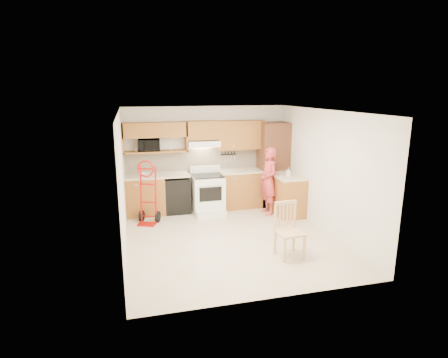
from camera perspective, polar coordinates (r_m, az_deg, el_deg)
name	(u,v)px	position (r m, az deg, el deg)	size (l,w,h in m)	color
floor	(230,239)	(7.45, 0.97, -9.21)	(4.00, 4.50, 0.02)	beige
ceiling	(231,110)	(6.88, 1.06, 10.53)	(4.00, 4.50, 0.02)	white
wall_back	(206,157)	(9.21, -2.74, 3.39)	(4.00, 0.02, 2.50)	silver
wall_front	(275,215)	(5.00, 7.95, -5.50)	(4.00, 0.02, 2.50)	silver
wall_left	(122,184)	(6.82, -15.50, -0.71)	(0.02, 4.50, 2.50)	silver
wall_right	(325,172)	(7.82, 15.35, 1.10)	(0.02, 4.50, 2.50)	silver
backsplash	(207,159)	(9.20, -2.70, 3.06)	(3.92, 0.03, 0.55)	beige
lower_cab_left	(145,196)	(8.91, -12.08, -2.53)	(0.90, 0.60, 0.90)	#AD6628
dishwasher	(177,195)	(8.97, -7.28, -2.39)	(0.60, 0.60, 0.85)	black
lower_cab_right	(242,189)	(9.29, 2.73, -1.57)	(1.14, 0.60, 0.90)	#AD6628
countertop_left	(157,176)	(8.81, -10.28, 0.52)	(1.50, 0.63, 0.04)	beige
countertop_right	(242,171)	(9.18, 2.76, 1.26)	(1.14, 0.63, 0.04)	beige
cab_return_right	(287,195)	(8.87, 9.64, -2.49)	(0.60, 1.00, 0.90)	#AD6628
countertop_return	(287,176)	(8.76, 9.76, 0.47)	(0.63, 1.00, 0.04)	beige
pantry_tall	(273,164)	(9.43, 7.54, 2.29)	(0.70, 0.60, 2.10)	brown
upper_cab_left	(155,130)	(8.77, -10.64, 7.48)	(1.50, 0.33, 0.34)	#AD6628
upper_shelf_mw	(156,152)	(8.84, -10.50, 4.19)	(1.50, 0.33, 0.04)	#AD6628
upper_cab_center	(203,130)	(8.92, -3.31, 7.53)	(0.76, 0.33, 0.44)	#AD6628
upper_cab_right	(241,135)	(9.17, 2.57, 6.82)	(1.14, 0.33, 0.70)	#AD6628
range_hood	(203,143)	(8.90, -3.21, 5.50)	(0.76, 0.46, 0.14)	white
knife_strip	(228,157)	(9.29, 0.66, 3.42)	(0.40, 0.05, 0.29)	black
microwave	(149,145)	(8.80, -11.49, 5.15)	(0.50, 0.34, 0.28)	black
range	(208,191)	(8.78, -2.44, -1.85)	(0.73, 0.97, 1.08)	white
person	(269,181)	(8.73, 6.88, -0.30)	(0.58, 0.38, 1.60)	#BE383A
hand_truck	(147,196)	(8.21, -11.79, -2.53)	(0.50, 0.46, 1.28)	#B30F0B
dining_chair	(290,231)	(6.61, 10.15, -7.85)	(0.44, 0.48, 0.97)	#E2B47D
soap_bottle	(288,172)	(8.70, 9.89, 1.14)	(0.08, 0.09, 0.19)	white
bowl	(144,174)	(8.78, -12.18, 0.72)	(0.23, 0.23, 0.06)	white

